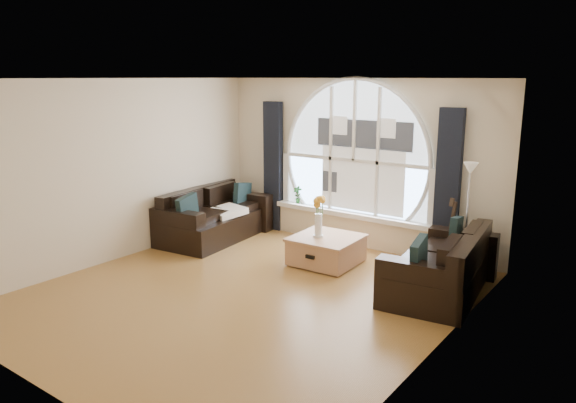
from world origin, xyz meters
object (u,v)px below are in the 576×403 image
object	(u,v)px
sofa_left	(215,216)
coffee_chest	(326,249)
guitar	(452,233)
floor_lamp	(467,220)
vase_flowers	(319,211)
sofa_right	(441,263)
potted_plant	(298,195)

from	to	relation	value
sofa_left	coffee_chest	size ratio (longest dim) A/B	2.07
sofa_left	guitar	xyz separation A→B (m)	(3.77, 0.98, 0.13)
floor_lamp	vase_flowers	bearing A→B (deg)	-157.28
sofa_left	coffee_chest	world-z (taller)	sofa_left
sofa_right	guitar	distance (m)	1.03
sofa_right	floor_lamp	world-z (taller)	floor_lamp
sofa_right	potted_plant	xyz separation A→B (m)	(-3.06, 1.14, 0.30)
sofa_right	guitar	world-z (taller)	guitar
vase_flowers	guitar	bearing A→B (deg)	31.30
sofa_left	vase_flowers	world-z (taller)	vase_flowers
sofa_left	guitar	bearing A→B (deg)	8.16
coffee_chest	floor_lamp	bearing A→B (deg)	19.37
sofa_left	floor_lamp	xyz separation A→B (m)	(4.03, 0.77, 0.40)
sofa_left	floor_lamp	bearing A→B (deg)	4.49
floor_lamp	potted_plant	distance (m)	3.11
floor_lamp	guitar	size ratio (longest dim) A/B	1.51
sofa_left	vase_flowers	bearing A→B (deg)	-7.08
vase_flowers	guitar	world-z (taller)	vase_flowers
sofa_right	potted_plant	size ratio (longest dim) A/B	6.09
floor_lamp	guitar	xyz separation A→B (m)	(-0.26, 0.21, -0.27)
coffee_chest	potted_plant	distance (m)	1.73
sofa_right	floor_lamp	distance (m)	0.89
sofa_right	coffee_chest	bearing A→B (deg)	170.07
sofa_right	potted_plant	bearing A→B (deg)	152.17
potted_plant	vase_flowers	bearing A→B (deg)	-43.95
sofa_left	sofa_right	size ratio (longest dim) A/B	1.04
vase_flowers	potted_plant	size ratio (longest dim) A/B	2.30
sofa_right	sofa_left	bearing A→B (deg)	172.21
sofa_left	guitar	world-z (taller)	guitar
guitar	potted_plant	size ratio (longest dim) A/B	3.48
vase_flowers	guitar	distance (m)	1.95
vase_flowers	potted_plant	world-z (taller)	vase_flowers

